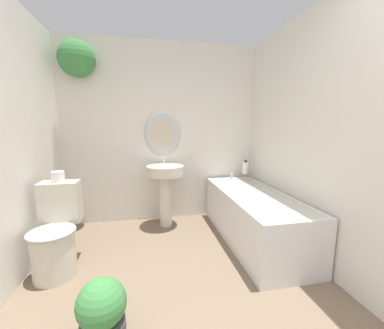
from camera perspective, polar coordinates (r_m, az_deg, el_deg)
The scene contains 8 objects.
wall_back at distance 3.25m, azimuth -10.06°, elevation 9.89°, with size 2.72×0.42×2.40m.
wall_right at distance 2.40m, azimuth 29.85°, elevation 5.50°, with size 0.06×2.99×2.40m.
toilet at distance 2.52m, azimuth -30.06°, elevation -14.65°, with size 0.38×0.56×0.79m.
pedestal_sink at distance 3.06m, azimuth -6.56°, elevation -4.29°, with size 0.48×0.48×0.90m.
bathtub at distance 2.84m, azimuth 14.71°, elevation -11.88°, with size 0.66×1.65×0.64m.
shampoo_bottle at distance 3.40m, azimuth 12.84°, elevation -0.70°, with size 0.08×0.08×0.19m.
potted_plant at distance 1.75m, azimuth -20.96°, elevation -30.31°, with size 0.30×0.30×0.41m.
toilet_paper_roll at distance 2.54m, azimuth -29.70°, elevation -2.59°, with size 0.11×0.11×0.10m.
Camera 1 is at (-0.24, -0.37, 1.32)m, focal length 22.00 mm.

